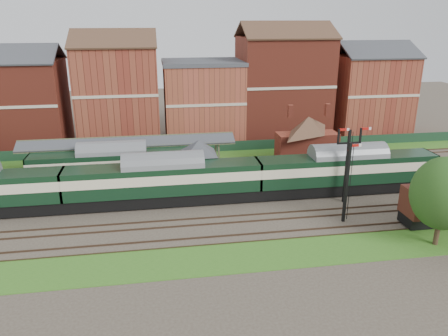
{
  "coord_description": "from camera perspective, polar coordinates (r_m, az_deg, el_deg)",
  "views": [
    {
      "loc": [
        -7.69,
        -43.29,
        18.96
      ],
      "look_at": [
        -0.36,
        2.0,
        3.0
      ],
      "focal_mm": 35.0,
      "sensor_mm": 36.0,
      "label": 1
    }
  ],
  "objects": [
    {
      "name": "grass_front",
      "position": [
        37.37,
        4.06,
        -11.31
      ],
      "size": [
        90.0,
        5.0,
        0.06
      ],
      "primitive_type": "cube",
      "color": "#2D6619",
      "rests_on": "ground"
    },
    {
      "name": "brick_hut",
      "position": [
        51.41,
        5.69,
        -1.13
      ],
      "size": [
        3.2,
        2.64,
        2.94
      ],
      "color": "maroon",
      "rests_on": "ground"
    },
    {
      "name": "ground",
      "position": [
        47.88,
        0.81,
        -4.15
      ],
      "size": [
        160.0,
        160.0,
        0.0
      ],
      "primitive_type": "plane",
      "color": "#473D33",
      "rests_on": "ground"
    },
    {
      "name": "dmu_train",
      "position": [
        46.24,
        -7.86,
        -1.57
      ],
      "size": [
        60.98,
        3.2,
        4.68
      ],
      "color": "black",
      "rests_on": "ground"
    },
    {
      "name": "town_backdrop",
      "position": [
        69.74,
        -2.91,
        9.28
      ],
      "size": [
        69.0,
        10.0,
        16.0
      ],
      "color": "maroon",
      "rests_on": "ground"
    },
    {
      "name": "canopy",
      "position": [
        55.06,
        -12.34,
        3.59
      ],
      "size": [
        26.0,
        3.89,
        4.08
      ],
      "color": "#4C5636",
      "rests_on": "platform"
    },
    {
      "name": "semaphore_siding",
      "position": [
        43.01,
        15.78,
        -1.71
      ],
      "size": [
        1.23,
        0.25,
        8.0
      ],
      "color": "black",
      "rests_on": "ground"
    },
    {
      "name": "platform_railcar",
      "position": [
        52.67,
        -14.26,
        0.41
      ],
      "size": [
        18.95,
        2.98,
        4.36
      ],
      "color": "black",
      "rests_on": "ground"
    },
    {
      "name": "station_building",
      "position": [
        58.53,
        10.82,
        3.98
      ],
      "size": [
        8.1,
        8.1,
        5.9
      ],
      "color": "maroon",
      "rests_on": "platform"
    },
    {
      "name": "fence",
      "position": [
        64.4,
        -1.96,
        2.74
      ],
      "size": [
        90.0,
        0.12,
        1.5
      ],
      "primitive_type": "cube",
      "color": "#193823",
      "rests_on": "ground"
    },
    {
      "name": "tree_far",
      "position": [
        41.21,
        26.8,
        -3.0
      ],
      "size": [
        5.5,
        5.5,
        8.03
      ],
      "color": "#382619",
      "rests_on": "ground"
    },
    {
      "name": "grass_back",
      "position": [
        62.71,
        -1.72,
        1.6
      ],
      "size": [
        90.0,
        4.5,
        0.06
      ],
      "primitive_type": "cube",
      "color": "#2D6619",
      "rests_on": "ground"
    },
    {
      "name": "goods_van_a",
      "position": [
        46.28,
        26.23,
        -4.06
      ],
      "size": [
        6.59,
        2.86,
        4.0
      ],
      "color": "black",
      "rests_on": "ground"
    },
    {
      "name": "platform",
      "position": [
        56.23,
        -5.94,
        -0.09
      ],
      "size": [
        55.0,
        3.4,
        1.0
      ],
      "primitive_type": "cube",
      "color": "#2D2D2D",
      "rests_on": "ground"
    },
    {
      "name": "signal_box",
      "position": [
        49.36,
        -3.26,
        0.52
      ],
      "size": [
        5.4,
        5.4,
        6.0
      ],
      "color": "#646F4F",
      "rests_on": "ground"
    },
    {
      "name": "semaphore_bracket",
      "position": [
        47.52,
        15.83,
        0.88
      ],
      "size": [
        3.6,
        0.25,
        8.18
      ],
      "color": "black",
      "rests_on": "ground"
    }
  ]
}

